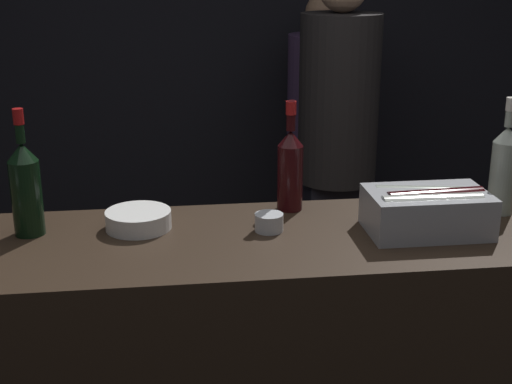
# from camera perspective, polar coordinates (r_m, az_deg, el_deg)

# --- Properties ---
(wall_back_chalkboard) EXTENTS (6.40, 0.06, 2.80)m
(wall_back_chalkboard) POSITION_cam_1_polar(r_m,az_deg,el_deg) (3.89, -3.86, 12.25)
(wall_back_chalkboard) COLOR black
(wall_back_chalkboard) RESTS_ON ground_plane
(ice_bin_with_bottles) EXTENTS (0.33, 0.21, 0.13)m
(ice_bin_with_bottles) POSITION_cam_1_polar(r_m,az_deg,el_deg) (2.04, 13.58, -1.33)
(ice_bin_with_bottles) COLOR #9EA0A5
(ice_bin_with_bottles) RESTS_ON bar_counter
(bowl_white) EXTENTS (0.19, 0.19, 0.05)m
(bowl_white) POSITION_cam_1_polar(r_m,az_deg,el_deg) (2.05, -9.39, -2.15)
(bowl_white) COLOR white
(bowl_white) RESTS_ON bar_counter
(candle_votive) EXTENTS (0.08, 0.08, 0.05)m
(candle_votive) POSITION_cam_1_polar(r_m,az_deg,el_deg) (2.00, 1.05, -2.43)
(candle_votive) COLOR silver
(candle_votive) RESTS_ON bar_counter
(red_wine_bottle_tall) EXTENTS (0.08, 0.08, 0.33)m
(red_wine_bottle_tall) POSITION_cam_1_polar(r_m,az_deg,el_deg) (2.14, 2.75, 2.03)
(red_wine_bottle_tall) COLOR black
(red_wine_bottle_tall) RESTS_ON bar_counter
(red_wine_bottle_burgundy) EXTENTS (0.08, 0.08, 0.35)m
(red_wine_bottle_burgundy) POSITION_cam_1_polar(r_m,az_deg,el_deg) (2.04, -17.95, 0.44)
(red_wine_bottle_burgundy) COLOR black
(red_wine_bottle_burgundy) RESTS_ON bar_counter
(white_wine_bottle) EXTENTS (0.08, 0.08, 0.35)m
(white_wine_bottle) POSITION_cam_1_polar(r_m,az_deg,el_deg) (2.24, 19.21, 1.87)
(white_wine_bottle) COLOR #9EA899
(white_wine_bottle) RESTS_ON bar_counter
(person_in_hoodie) EXTENTS (0.37, 0.37, 1.66)m
(person_in_hoodie) POSITION_cam_1_polar(r_m,az_deg,el_deg) (3.69, 5.38, 4.24)
(person_in_hoodie) COLOR black
(person_in_hoodie) RESTS_ON ground_plane
(person_blond_tee) EXTENTS (0.36, 0.36, 1.79)m
(person_blond_tee) POSITION_cam_1_polar(r_m,az_deg,el_deg) (3.27, 6.52, 3.91)
(person_blond_tee) COLOR black
(person_blond_tee) RESTS_ON ground_plane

